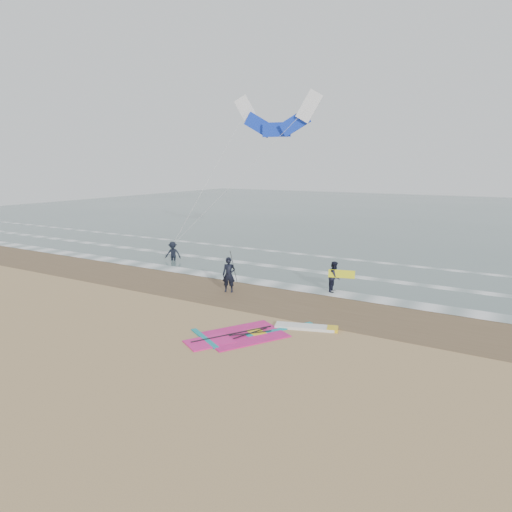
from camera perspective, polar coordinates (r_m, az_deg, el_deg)
The scene contains 11 objects.
ground at distance 16.99m, azimuth -6.11°, elevation -10.51°, with size 120.00×120.00×0.00m, color tan.
sea_water at distance 61.66m, azimuth 21.57°, elevation 4.74°, with size 120.00×80.00×0.02m, color #47605E.
wet_sand_band at distance 21.81m, azimuth 3.35°, elevation -5.45°, with size 120.00×5.00×0.01m, color brown.
foam_waterline at distance 25.70m, azimuth 7.89°, elevation -2.87°, with size 120.00×9.15×0.02m.
windsurf_rig at distance 17.54m, azimuth 0.64°, elevation -9.61°, with size 5.03×4.76×0.12m.
person_standing at distance 22.85m, azimuth -3.42°, elevation -2.36°, with size 0.65×0.43×1.78m, color black.
person_walking at distance 23.20m, azimuth 9.78°, elevation -2.57°, with size 0.76×0.59×1.57m, color black.
person_wading at distance 30.72m, azimuth -10.37°, elevation 0.90°, with size 1.06×0.61×1.64m, color black.
held_pole at distance 22.59m, azimuth -2.80°, elevation -1.43°, with size 0.17×0.86×1.82m.
carried_kiteboard at distance 22.93m, azimuth 10.64°, elevation -2.23°, with size 1.30×0.51×0.39m.
surf_kite at distance 31.31m, azimuth 2.55°, elevation 16.70°, with size 8.39×5.07×9.89m.
Camera 1 is at (9.48, -12.60, 6.32)m, focal length 32.00 mm.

